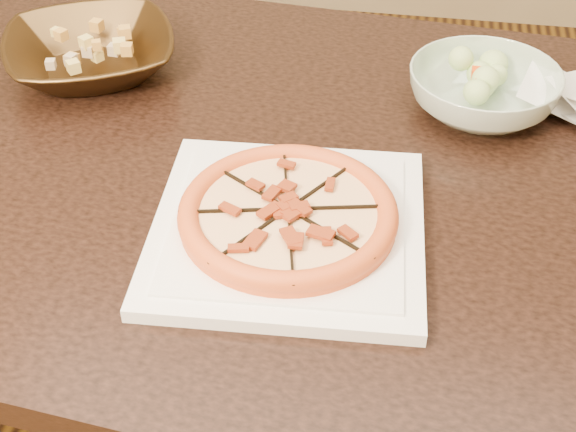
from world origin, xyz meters
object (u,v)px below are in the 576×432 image
object	(u,v)px
dining_table	(224,201)
plate	(288,228)
salad_bowl	(483,92)
bronze_bowl	(91,54)
pizza	(288,214)

from	to	relation	value
dining_table	plate	world-z (taller)	plate
plate	salad_bowl	world-z (taller)	salad_bowl
bronze_bowl	pizza	bearing A→B (deg)	-42.15
dining_table	plate	size ratio (longest dim) A/B	4.47
dining_table	bronze_bowl	world-z (taller)	bronze_bowl
salad_bowl	dining_table	bearing A→B (deg)	-156.54
plate	pizza	distance (m)	0.02
bronze_bowl	salad_bowl	xyz separation A→B (m)	(0.61, -0.02, 0.00)
pizza	salad_bowl	xyz separation A→B (m)	(0.24, 0.32, 0.00)
pizza	bronze_bowl	distance (m)	0.50
plate	salad_bowl	distance (m)	0.40
pizza	bronze_bowl	world-z (taller)	bronze_bowl
dining_table	bronze_bowl	size ratio (longest dim) A/B	5.86
salad_bowl	bronze_bowl	bearing A→B (deg)	178.55
pizza	dining_table	bearing A→B (deg)	126.93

